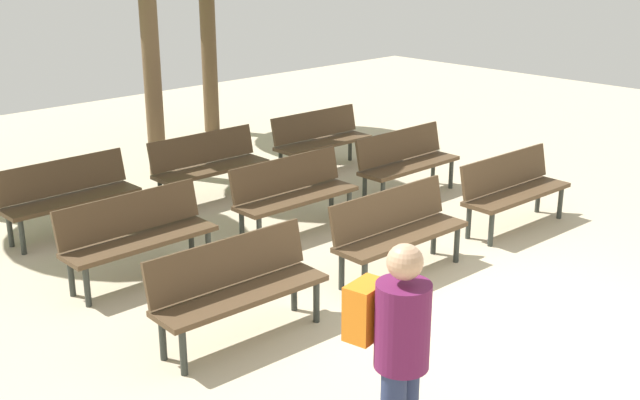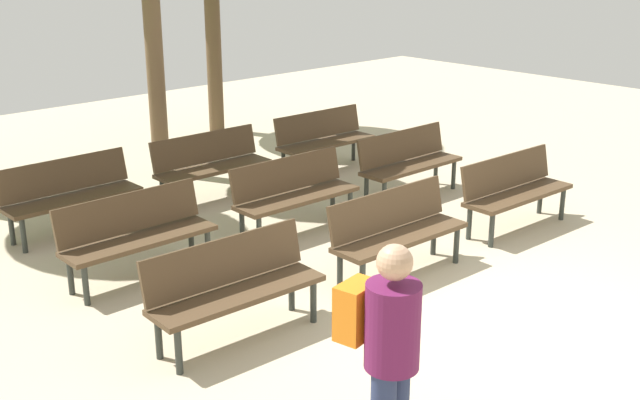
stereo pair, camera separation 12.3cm
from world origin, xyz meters
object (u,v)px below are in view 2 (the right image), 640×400
bench_r1_c2 (408,159)px  bench_r2_c2 (323,137)px  bench_r2_c0 (70,192)px  bench_r1_c1 (294,190)px  bench_r0_c1 (396,228)px  bench_r2_c1 (210,162)px  visitor_with_backpack (387,352)px  bench_r0_c0 (233,284)px  bench_r0_c2 (514,188)px  bench_r1_c0 (136,231)px

bench_r1_c2 → bench_r2_c2: (0.03, 1.68, 0.00)m
bench_r2_c0 → bench_r1_c1: bearing=-41.9°
bench_r2_c0 → bench_r2_c2: bearing=-1.4°
bench_r0_c1 → bench_r2_c0: bearing=120.6°
bench_r2_c1 → visitor_with_backpack: size_ratio=0.98×
bench_r0_c0 → bench_r1_c1: 2.67m
bench_r1_c1 → bench_r2_c2: 2.62m
bench_r0_c2 → bench_r1_c2: (0.02, 1.68, 0.00)m
bench_r0_c1 → bench_r2_c0: same height
bench_r1_c0 → bench_r2_c1: same height
bench_r0_c0 → visitor_with_backpack: visitor_with_backpack is taller
bench_r1_c2 → bench_r2_c2: size_ratio=0.99×
bench_r1_c2 → bench_r0_c2: bearing=-90.0°
bench_r1_c1 → visitor_with_backpack: bearing=-122.7°
bench_r0_c0 → bench_r2_c2: same height
bench_r0_c0 → visitor_with_backpack: (-0.49, -2.22, 0.43)m
bench_r0_c0 → bench_r2_c0: (0.17, 3.38, 0.00)m
bench_r0_c1 → bench_r2_c1: 3.35m
bench_r0_c1 → bench_r1_c1: bearing=89.5°
bench_r0_c0 → bench_r2_c1: same height
visitor_with_backpack → bench_r0_c2: bearing=-165.2°
bench_r1_c0 → visitor_with_backpack: 3.97m
bench_r2_c1 → bench_r2_c2: bearing=0.9°
bench_r0_c2 → bench_r2_c1: bearing=122.7°
bench_r0_c0 → bench_r0_c1: same height
bench_r2_c0 → bench_r2_c1: size_ratio=0.99×
bench_r0_c2 → visitor_with_backpack: 5.09m
bench_r0_c0 → visitor_with_backpack: 2.31m
bench_r0_c2 → bench_r1_c1: 2.62m
bench_r0_c2 → bench_r2_c2: 3.36m
bench_r1_c0 → bench_r2_c2: 4.40m
bench_r0_c1 → bench_r0_c2: bearing=0.8°
bench_r2_c1 → bench_r0_c2: bearing=-58.1°
bench_r0_c2 → bench_r2_c2: size_ratio=1.00×
bench_r0_c1 → bench_r2_c2: same height
bench_r0_c1 → bench_r1_c0: size_ratio=1.01×
bench_r1_c2 → visitor_with_backpack: bearing=-139.7°
bench_r0_c2 → bench_r1_c0: 4.43m
bench_r0_c1 → bench_r1_c0: same height
bench_r0_c1 → bench_r2_c1: size_ratio=1.00×
bench_r2_c0 → bench_r1_c2: bearing=-24.2°
bench_r2_c2 → bench_r2_c1: bearing=-178.7°
bench_r0_c2 → bench_r1_c1: bearing=141.6°
bench_r1_c0 → bench_r1_c1: same height
bench_r0_c0 → bench_r1_c0: same height
bench_r0_c0 → bench_r2_c0: 3.39m
bench_r0_c1 → bench_r0_c0: bearing=-179.3°
visitor_with_backpack → bench_r0_c0: bearing=-112.5°
bench_r0_c2 → bench_r0_c0: bearing=-178.8°
bench_r0_c0 → bench_r1_c2: same height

